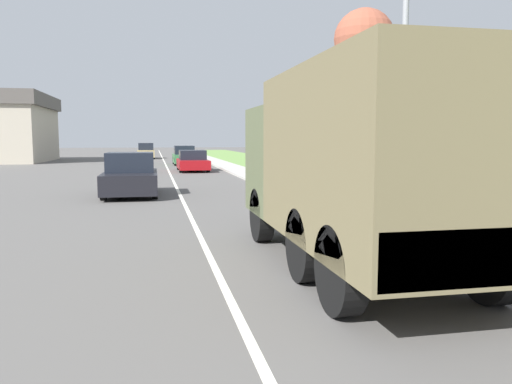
{
  "coord_description": "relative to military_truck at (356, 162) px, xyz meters",
  "views": [
    {
      "loc": [
        -0.94,
        5.01,
        2.1
      ],
      "look_at": [
        0.89,
        13.94,
        1.13
      ],
      "focal_mm": 35.0,
      "sensor_mm": 36.0,
      "label": 1
    }
  ],
  "objects": [
    {
      "name": "ground_plane",
      "position": [
        -2.22,
        27.51,
        -1.73
      ],
      "size": [
        180.0,
        180.0,
        0.0
      ],
      "primitive_type": "plane",
      "color": "#565451"
    },
    {
      "name": "lane_centre_stripe",
      "position": [
        -2.22,
        27.51,
        -1.73
      ],
      "size": [
        0.12,
        120.0,
        0.0
      ],
      "color": "silver",
      "rests_on": "ground"
    },
    {
      "name": "sidewalk_right",
      "position": [
        2.28,
        27.51,
        -1.67
      ],
      "size": [
        1.8,
        120.0,
        0.12
      ],
      "color": "#ADAAA3",
      "rests_on": "ground"
    },
    {
      "name": "grass_strip_right",
      "position": [
        6.68,
        27.51,
        -1.72
      ],
      "size": [
        7.0,
        120.0,
        0.02
      ],
      "color": "#6B9347",
      "rests_on": "ground"
    },
    {
      "name": "military_truck",
      "position": [
        0.0,
        0.0,
        0.0
      ],
      "size": [
        2.33,
        6.63,
        3.13
      ],
      "color": "#545B3D",
      "rests_on": "ground"
    },
    {
      "name": "car_nearest_ahead",
      "position": [
        -4.02,
        11.63,
        -1.02
      ],
      "size": [
        1.93,
        4.31,
        1.6
      ],
      "color": "black",
      "rests_on": "ground"
    },
    {
      "name": "car_second_ahead",
      "position": [
        -0.67,
        25.42,
        -1.11
      ],
      "size": [
        1.91,
        4.65,
        1.36
      ],
      "color": "maroon",
      "rests_on": "ground"
    },
    {
      "name": "car_third_ahead",
      "position": [
        -0.72,
        33.7,
        -1.04
      ],
      "size": [
        1.77,
        4.81,
        1.55
      ],
      "color": "#336B3D",
      "rests_on": "ground"
    },
    {
      "name": "car_fourth_ahead",
      "position": [
        -3.95,
        47.36,
        -0.99
      ],
      "size": [
        1.76,
        4.8,
        1.67
      ],
      "color": "tan",
      "rests_on": "ground"
    },
    {
      "name": "lamp_post",
      "position": [
        2.31,
        3.3,
        2.28
      ],
      "size": [
        1.69,
        0.24,
        6.48
      ],
      "color": "gray",
      "rests_on": "sidewalk_right"
    },
    {
      "name": "tree_mid_right",
      "position": [
        5.25,
        11.84,
        4.27
      ],
      "size": [
        2.42,
        2.42,
        7.29
      ],
      "color": "#4C3D2D",
      "rests_on": "grass_strip_right"
    },
    {
      "name": "utility_box",
      "position": [
        3.98,
        5.82,
        -1.36
      ],
      "size": [
        0.55,
        0.45,
        0.7
      ],
      "color": "#3D7042",
      "rests_on": "grass_strip_right"
    }
  ]
}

